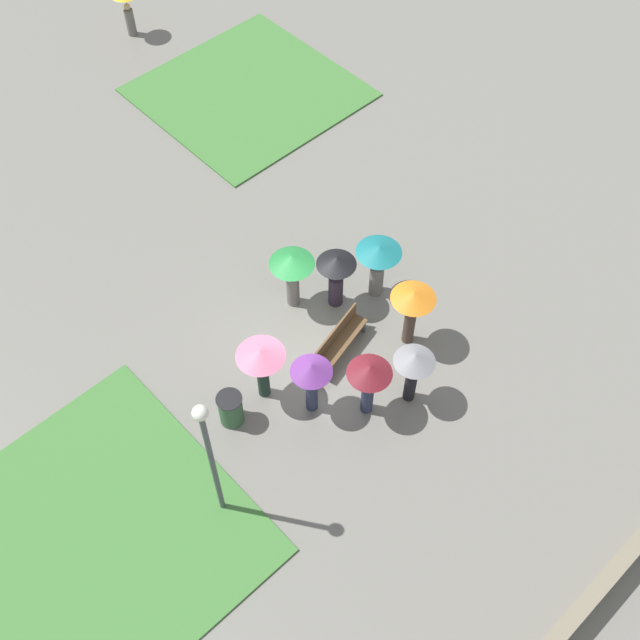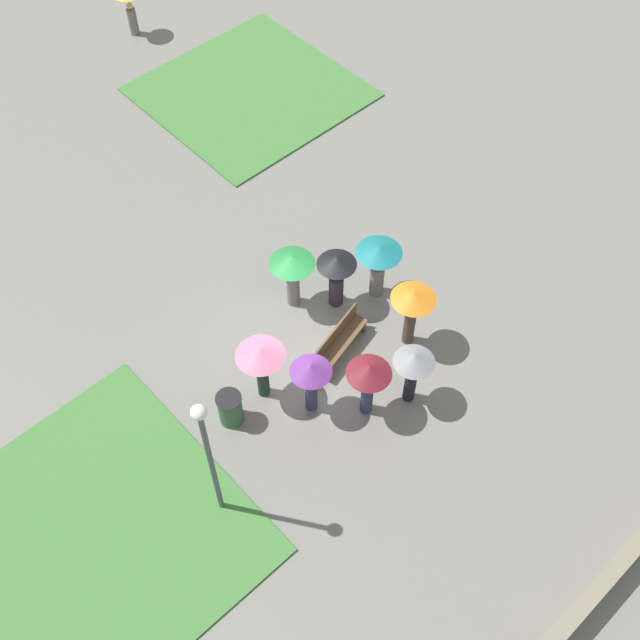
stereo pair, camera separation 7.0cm
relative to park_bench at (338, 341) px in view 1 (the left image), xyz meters
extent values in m
plane|color=slate|center=(-0.24, 0.82, -0.48)|extent=(90.00, 90.00, 0.00)
cube|color=#427A38|center=(-7.53, 0.09, -0.45)|extent=(6.60, 6.53, 0.06)
cube|color=#427A38|center=(4.97, 9.45, -0.45)|extent=(6.31, 6.24, 0.06)
cube|color=gray|center=(-0.24, -8.11, -0.10)|extent=(45.00, 0.35, 0.75)
cube|color=brown|center=(0.02, -0.07, -0.05)|extent=(2.01, 0.87, 0.05)
cube|color=brown|center=(-0.03, 0.10, 0.20)|extent=(1.92, 0.51, 0.45)
cube|color=#383D42|center=(-0.84, -0.28, -0.28)|extent=(0.17, 0.39, 0.40)
cube|color=#383D42|center=(0.88, 0.14, -0.28)|extent=(0.17, 0.39, 0.40)
cylinder|color=#474C51|center=(-4.79, -1.27, 1.57)|extent=(0.12, 0.12, 4.10)
sphere|color=white|center=(-4.79, -1.27, 3.79)|extent=(0.32, 0.32, 0.32)
cylinder|color=#335638|center=(-3.22, 0.32, -0.01)|extent=(0.58, 0.58, 0.94)
cylinder|color=black|center=(-3.22, 0.32, 0.47)|extent=(0.63, 0.63, 0.03)
cylinder|color=slate|center=(2.09, 0.72, 0.04)|extent=(0.53, 0.53, 1.03)
sphere|color=brown|center=(2.09, 0.72, 0.67)|extent=(0.23, 0.23, 0.23)
cylinder|color=#4C4C4F|center=(2.09, 0.72, 0.95)|extent=(0.02, 0.02, 0.35)
cone|color=#197075|center=(2.09, 0.72, 1.23)|extent=(1.20, 1.20, 0.21)
cylinder|color=#47382D|center=(1.57, -0.95, 0.10)|extent=(0.36, 0.36, 1.16)
sphere|color=brown|center=(1.57, -0.95, 0.80)|extent=(0.23, 0.23, 0.23)
cylinder|color=#4C4C4F|center=(1.57, -0.95, 1.08)|extent=(0.02, 0.02, 0.35)
cone|color=orange|center=(1.57, -0.95, 1.37)|extent=(1.12, 1.12, 0.23)
cylinder|color=#2D2333|center=(1.06, 1.20, 0.03)|extent=(0.43, 0.43, 1.01)
sphere|color=tan|center=(1.06, 1.20, 0.63)|extent=(0.20, 0.20, 0.20)
cylinder|color=#4C4C4F|center=(1.06, 1.20, 0.91)|extent=(0.02, 0.02, 0.35)
cone|color=black|center=(1.06, 1.20, 1.21)|extent=(1.03, 1.03, 0.25)
cylinder|color=#282D47|center=(-1.58, -0.73, 0.03)|extent=(0.39, 0.39, 1.02)
sphere|color=beige|center=(-1.58, -0.73, 0.65)|extent=(0.21, 0.21, 0.21)
cylinder|color=#4C4C4F|center=(-1.58, -0.73, 0.93)|extent=(0.02, 0.02, 0.35)
cone|color=#703389|center=(-1.58, -0.73, 1.24)|extent=(0.99, 0.99, 0.28)
cylinder|color=slate|center=(0.24, 1.96, 0.04)|extent=(0.37, 0.37, 1.04)
sphere|color=#997051|center=(0.24, 1.96, 0.66)|extent=(0.20, 0.20, 0.20)
cylinder|color=#4C4C4F|center=(0.24, 1.96, 0.93)|extent=(0.02, 0.02, 0.35)
cone|color=#237A38|center=(0.24, 1.96, 1.25)|extent=(1.17, 1.17, 0.28)
cylinder|color=black|center=(0.34, -2.15, 0.03)|extent=(0.41, 0.41, 1.01)
sphere|color=tan|center=(0.34, -2.15, 0.65)|extent=(0.22, 0.22, 0.22)
cylinder|color=#4C4C4F|center=(0.34, -2.15, 0.93)|extent=(0.02, 0.02, 0.35)
cone|color=gray|center=(0.34, -2.15, 1.24)|extent=(0.99, 0.99, 0.26)
cylinder|color=#1E3328|center=(-2.16, 0.35, 0.07)|extent=(0.36, 0.36, 1.09)
sphere|color=tan|center=(-2.16, 0.35, 0.71)|extent=(0.20, 0.20, 0.20)
cylinder|color=#4C4C4F|center=(-2.16, 0.35, 0.99)|extent=(0.02, 0.02, 0.35)
cone|color=pink|center=(-2.16, 0.35, 1.28)|extent=(1.18, 1.18, 0.23)
cylinder|color=#282D47|center=(-0.65, -1.68, 0.05)|extent=(0.42, 0.42, 1.05)
sphere|color=beige|center=(-0.65, -1.68, 0.68)|extent=(0.21, 0.21, 0.21)
cylinder|color=#4C4C4F|center=(-0.65, -1.68, 0.96)|extent=(0.02, 0.02, 0.35)
cone|color=maroon|center=(-0.65, -1.68, 1.27)|extent=(1.07, 1.07, 0.27)
cylinder|color=slate|center=(4.06, 14.75, 0.01)|extent=(0.45, 0.45, 0.96)
sphere|color=tan|center=(4.06, 14.75, 0.60)|extent=(0.22, 0.22, 0.22)
camera|label=1|loc=(-8.11, -8.01, 16.55)|focal=45.00mm
camera|label=2|loc=(-8.05, -8.06, 16.55)|focal=45.00mm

